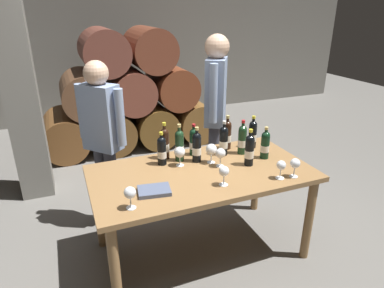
{
  "coord_description": "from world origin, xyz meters",
  "views": [
    {
      "loc": [
        -0.94,
        -2.14,
        1.94
      ],
      "look_at": [
        0.0,
        0.2,
        0.91
      ],
      "focal_mm": 31.47,
      "sensor_mm": 36.0,
      "label": 1
    }
  ],
  "objects_px": {
    "wine_bottle_0": "(249,150)",
    "wine_bottle_5": "(162,150)",
    "wine_glass_0": "(281,166)",
    "wine_glass_4": "(224,172)",
    "wine_bottle_3": "(197,147)",
    "wine_bottle_8": "(224,140)",
    "wine_bottle_10": "(227,134)",
    "tasting_notebook": "(154,191)",
    "wine_bottle_1": "(165,143)",
    "wine_bottle_4": "(265,145)",
    "wine_bottle_6": "(253,134)",
    "wine_glass_6": "(130,193)",
    "wine_bottle_7": "(179,145)",
    "taster_seated_left": "(102,132)",
    "sommelier_presenting": "(215,105)",
    "wine_bottle_2": "(194,141)",
    "wine_glass_1": "(211,150)",
    "wine_glass_3": "(295,164)",
    "wine_bottle_9": "(242,139)",
    "wine_glass_2": "(221,154)",
    "dining_table": "(202,181)",
    "wine_glass_5": "(180,153)"
  },
  "relations": [
    {
      "from": "wine_bottle_0",
      "to": "wine_bottle_5",
      "type": "xyz_separation_m",
      "value": [
        -0.64,
        0.27,
        -0.01
      ]
    },
    {
      "from": "wine_bottle_1",
      "to": "wine_bottle_4",
      "type": "xyz_separation_m",
      "value": [
        0.78,
        -0.3,
        -0.02
      ]
    },
    {
      "from": "wine_bottle_10",
      "to": "taster_seated_left",
      "type": "distance_m",
      "value": 1.1
    },
    {
      "from": "wine_bottle_7",
      "to": "tasting_notebook",
      "type": "height_order",
      "value": "wine_bottle_7"
    },
    {
      "from": "sommelier_presenting",
      "to": "wine_bottle_5",
      "type": "bearing_deg",
      "value": -144.17
    },
    {
      "from": "wine_bottle_8",
      "to": "wine_bottle_9",
      "type": "distance_m",
      "value": 0.16
    },
    {
      "from": "wine_bottle_2",
      "to": "taster_seated_left",
      "type": "bearing_deg",
      "value": 149.83
    },
    {
      "from": "wine_bottle_4",
      "to": "taster_seated_left",
      "type": "height_order",
      "value": "taster_seated_left"
    },
    {
      "from": "wine_glass_0",
      "to": "tasting_notebook",
      "type": "bearing_deg",
      "value": 170.6
    },
    {
      "from": "wine_bottle_0",
      "to": "wine_bottle_4",
      "type": "height_order",
      "value": "wine_bottle_0"
    },
    {
      "from": "wine_glass_1",
      "to": "wine_glass_4",
      "type": "height_order",
      "value": "wine_glass_1"
    },
    {
      "from": "wine_bottle_7",
      "to": "wine_bottle_10",
      "type": "relative_size",
      "value": 1.03
    },
    {
      "from": "wine_glass_2",
      "to": "wine_glass_6",
      "type": "height_order",
      "value": "wine_glass_2"
    },
    {
      "from": "wine_bottle_1",
      "to": "wine_glass_5",
      "type": "height_order",
      "value": "wine_bottle_1"
    },
    {
      "from": "wine_bottle_5",
      "to": "wine_glass_1",
      "type": "xyz_separation_m",
      "value": [
        0.38,
        -0.12,
        -0.01
      ]
    },
    {
      "from": "wine_glass_4",
      "to": "wine_bottle_2",
      "type": "bearing_deg",
      "value": 89.5
    },
    {
      "from": "wine_glass_3",
      "to": "wine_glass_6",
      "type": "bearing_deg",
      "value": 178.37
    },
    {
      "from": "wine_bottle_8",
      "to": "wine_glass_6",
      "type": "distance_m",
      "value": 1.06
    },
    {
      "from": "wine_bottle_0",
      "to": "wine_bottle_5",
      "type": "bearing_deg",
      "value": 157.0
    },
    {
      "from": "wine_glass_2",
      "to": "wine_bottle_4",
      "type": "bearing_deg",
      "value": 1.17
    },
    {
      "from": "wine_bottle_3",
      "to": "wine_bottle_6",
      "type": "height_order",
      "value": "wine_bottle_3"
    },
    {
      "from": "wine_bottle_6",
      "to": "tasting_notebook",
      "type": "height_order",
      "value": "wine_bottle_6"
    },
    {
      "from": "wine_bottle_2",
      "to": "wine_bottle_4",
      "type": "xyz_separation_m",
      "value": [
        0.52,
        -0.28,
        -0.0
      ]
    },
    {
      "from": "wine_glass_1",
      "to": "tasting_notebook",
      "type": "distance_m",
      "value": 0.64
    },
    {
      "from": "wine_bottle_1",
      "to": "wine_bottle_7",
      "type": "distance_m",
      "value": 0.13
    },
    {
      "from": "wine_glass_6",
      "to": "wine_glass_0",
      "type": "bearing_deg",
      "value": -0.94
    },
    {
      "from": "wine_bottle_7",
      "to": "wine_bottle_3",
      "type": "bearing_deg",
      "value": -29.03
    },
    {
      "from": "wine_bottle_3",
      "to": "wine_bottle_8",
      "type": "bearing_deg",
      "value": 8.6
    },
    {
      "from": "wine_bottle_1",
      "to": "wine_glass_0",
      "type": "relative_size",
      "value": 2.19
    },
    {
      "from": "wine_bottle_1",
      "to": "sommelier_presenting",
      "type": "height_order",
      "value": "sommelier_presenting"
    },
    {
      "from": "dining_table",
      "to": "wine_bottle_4",
      "type": "xyz_separation_m",
      "value": [
        0.59,
        0.03,
        0.21
      ]
    },
    {
      "from": "wine_bottle_7",
      "to": "taster_seated_left",
      "type": "relative_size",
      "value": 0.2
    },
    {
      "from": "wine_glass_2",
      "to": "wine_glass_5",
      "type": "bearing_deg",
      "value": 155.59
    },
    {
      "from": "wine_bottle_3",
      "to": "wine_glass_0",
      "type": "distance_m",
      "value": 0.68
    },
    {
      "from": "wine_bottle_6",
      "to": "wine_bottle_10",
      "type": "bearing_deg",
      "value": 164.7
    },
    {
      "from": "wine_bottle_5",
      "to": "tasting_notebook",
      "type": "height_order",
      "value": "wine_bottle_5"
    },
    {
      "from": "wine_glass_0",
      "to": "wine_glass_4",
      "type": "distance_m",
      "value": 0.44
    },
    {
      "from": "wine_bottle_7",
      "to": "sommelier_presenting",
      "type": "height_order",
      "value": "sommelier_presenting"
    },
    {
      "from": "wine_bottle_9",
      "to": "wine_bottle_10",
      "type": "distance_m",
      "value": 0.16
    },
    {
      "from": "wine_bottle_1",
      "to": "wine_bottle_7",
      "type": "xyz_separation_m",
      "value": [
        0.1,
        -0.09,
        0.0
      ]
    },
    {
      "from": "wine_bottle_6",
      "to": "wine_glass_6",
      "type": "height_order",
      "value": "wine_bottle_6"
    },
    {
      "from": "wine_bottle_2",
      "to": "taster_seated_left",
      "type": "distance_m",
      "value": 0.81
    },
    {
      "from": "wine_glass_1",
      "to": "wine_glass_3",
      "type": "bearing_deg",
      "value": -44.12
    },
    {
      "from": "wine_bottle_1",
      "to": "wine_glass_6",
      "type": "height_order",
      "value": "wine_bottle_1"
    },
    {
      "from": "wine_bottle_1",
      "to": "wine_glass_6",
      "type": "bearing_deg",
      "value": -123.84
    },
    {
      "from": "wine_bottle_7",
      "to": "wine_bottle_9",
      "type": "xyz_separation_m",
      "value": [
        0.55,
        -0.06,
        -0.01
      ]
    },
    {
      "from": "wine_glass_1",
      "to": "sommelier_presenting",
      "type": "xyz_separation_m",
      "value": [
        0.34,
        0.64,
        0.17
      ]
    },
    {
      "from": "wine_bottle_4",
      "to": "wine_bottle_6",
      "type": "distance_m",
      "value": 0.24
    },
    {
      "from": "wine_bottle_4",
      "to": "wine_glass_4",
      "type": "height_order",
      "value": "wine_bottle_4"
    },
    {
      "from": "wine_bottle_10",
      "to": "tasting_notebook",
      "type": "xyz_separation_m",
      "value": [
        -0.82,
        -0.51,
        -0.12
      ]
    }
  ]
}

